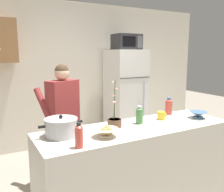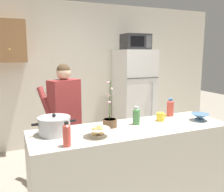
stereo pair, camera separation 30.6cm
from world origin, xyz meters
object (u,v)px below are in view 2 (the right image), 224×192
at_px(person_near_pot, 64,110).
at_px(empty_bowl, 200,117).
at_px(bottle_far_corner, 136,116).
at_px(bottle_near_edge, 67,134).
at_px(bread_bowl, 98,131).
at_px(potted_orchid, 110,121).
at_px(bottle_mid_counter, 170,107).
at_px(cooking_pot, 54,126).
at_px(coffee_mug, 160,117).
at_px(refrigerator, 134,97).
at_px(microwave, 136,42).

relative_size(person_near_pot, empty_bowl, 7.41).
bearing_deg(bottle_far_corner, bottle_near_edge, -157.96).
relative_size(bread_bowl, potted_orchid, 0.48).
height_order(bottle_mid_counter, potted_orchid, potted_orchid).
bearing_deg(potted_orchid, cooking_pot, -178.79).
height_order(coffee_mug, bottle_far_corner, bottle_far_corner).
bearing_deg(coffee_mug, refrigerator, 71.23).
distance_m(microwave, cooking_pot, 2.65).
height_order(bread_bowl, bottle_far_corner, bottle_far_corner).
height_order(bread_bowl, potted_orchid, potted_orchid).
xyz_separation_m(cooking_pot, coffee_mug, (1.22, 0.00, -0.04)).
xyz_separation_m(person_near_pot, bottle_near_edge, (-0.23, -1.16, 0.06)).
bearing_deg(refrigerator, bread_bowl, -126.31).
height_order(person_near_pot, cooking_pot, person_near_pot).
bearing_deg(potted_orchid, microwave, 54.42).
height_order(empty_bowl, bottle_far_corner, bottle_far_corner).
distance_m(empty_bowl, bottle_far_corner, 0.77).
distance_m(person_near_pot, bottle_near_edge, 1.18).
xyz_separation_m(person_near_pot, potted_orchid, (0.31, -0.79, 0.02)).
distance_m(microwave, bread_bowl, 2.60).
distance_m(coffee_mug, empty_bowl, 0.46).
xyz_separation_m(refrigerator, empty_bowl, (-0.16, -1.91, 0.09)).
relative_size(microwave, bread_bowl, 2.01).
xyz_separation_m(coffee_mug, bread_bowl, (-0.86, -0.23, 0.00)).
xyz_separation_m(cooking_pot, bottle_mid_counter, (1.46, 0.15, 0.02)).
distance_m(empty_bowl, potted_orchid, 1.08).
bearing_deg(microwave, bread_bowl, -126.61).
bearing_deg(coffee_mug, bottle_mid_counter, 31.17).
bearing_deg(bread_bowl, bottle_far_corner, 22.12).
relative_size(microwave, person_near_pot, 0.31).
distance_m(coffee_mug, bottle_far_corner, 0.33).
xyz_separation_m(coffee_mug, potted_orchid, (-0.63, 0.01, 0.02)).
relative_size(refrigerator, coffee_mug, 13.41).
height_order(refrigerator, potted_orchid, refrigerator).
xyz_separation_m(microwave, empty_bowl, (-0.16, -1.89, -0.93)).
bearing_deg(empty_bowl, microwave, 85.10).
distance_m(refrigerator, bottle_far_corner, 1.99).
height_order(coffee_mug, bottle_near_edge, bottle_near_edge).
bearing_deg(coffee_mug, bread_bowl, -164.94).
distance_m(microwave, empty_bowl, 2.11).
bearing_deg(bottle_far_corner, empty_bowl, -11.43).
relative_size(cooking_pot, bread_bowl, 1.77).
bearing_deg(refrigerator, bottle_far_corner, -117.62).
relative_size(microwave, bottle_mid_counter, 2.20).
height_order(microwave, cooking_pot, microwave).
bearing_deg(bread_bowl, cooking_pot, 147.86).
bearing_deg(bottle_near_edge, bottle_mid_counter, 19.62).
distance_m(coffee_mug, bottle_near_edge, 1.23).
bearing_deg(cooking_pot, microwave, 43.60).
distance_m(coffee_mug, bread_bowl, 0.89).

